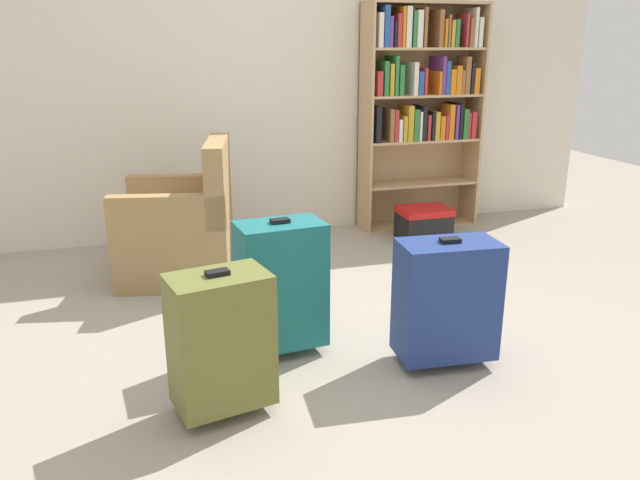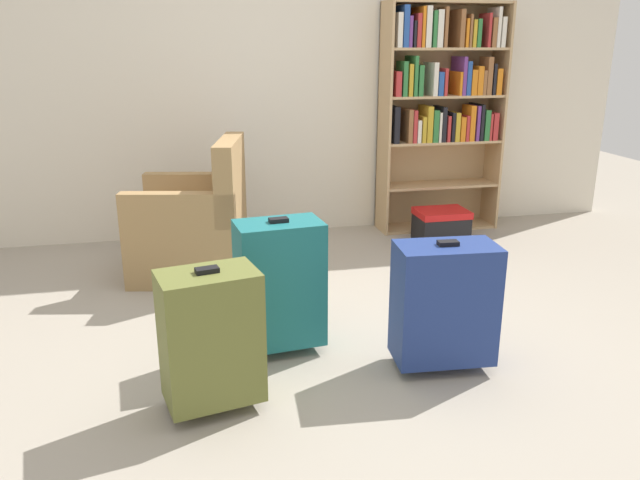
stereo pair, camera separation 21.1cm
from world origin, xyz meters
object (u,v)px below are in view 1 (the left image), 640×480
object	(u,v)px
mug	(271,269)
suitcase_teal	(281,284)
bookshelf	(421,98)
suitcase_olive	(221,340)
armchair	(182,230)
storage_box	(424,223)
suitcase_navy_blue	(446,299)

from	to	relation	value
mug	suitcase_teal	world-z (taller)	suitcase_teal
bookshelf	suitcase_olive	world-z (taller)	bookshelf
suitcase_teal	mug	bearing A→B (deg)	80.92
mug	armchair	bearing A→B (deg)	161.99
mug	storage_box	bearing A→B (deg)	19.36
armchair	mug	xyz separation A→B (m)	(0.55, -0.18, -0.27)
suitcase_teal	suitcase_olive	xyz separation A→B (m)	(-0.36, -0.46, -0.03)
suitcase_teal	suitcase_olive	size ratio (longest dim) A/B	1.09
bookshelf	mug	xyz separation A→B (m)	(-1.44, -0.86, -1.01)
armchair	mug	size ratio (longest dim) A/B	7.50
suitcase_navy_blue	suitcase_olive	world-z (taller)	same
armchair	mug	distance (m)	0.64
suitcase_olive	suitcase_teal	bearing A→B (deg)	52.01
suitcase_navy_blue	armchair	bearing A→B (deg)	124.94
armchair	suitcase_teal	xyz separation A→B (m)	(0.38, -1.24, 0.04)
armchair	bookshelf	bearing A→B (deg)	18.91
armchair	suitcase_olive	distance (m)	1.69
storage_box	armchair	bearing A→B (deg)	-171.24
bookshelf	armchair	distance (m)	2.23
storage_box	suitcase_teal	distance (m)	2.15
bookshelf	suitcase_navy_blue	world-z (taller)	bookshelf
mug	suitcase_olive	bearing A→B (deg)	-109.18
suitcase_teal	suitcase_olive	distance (m)	0.58
storage_box	suitcase_teal	bearing A→B (deg)	-134.52
mug	suitcase_navy_blue	world-z (taller)	suitcase_navy_blue
mug	suitcase_navy_blue	size ratio (longest dim) A/B	0.19
armchair	suitcase_teal	world-z (taller)	armchair
bookshelf	suitcase_teal	size ratio (longest dim) A/B	2.59
bookshelf	storage_box	bearing A→B (deg)	-105.81
bookshelf	suitcase_olive	distance (m)	3.17
suitcase_teal	suitcase_olive	world-z (taller)	suitcase_teal
armchair	suitcase_teal	distance (m)	1.29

